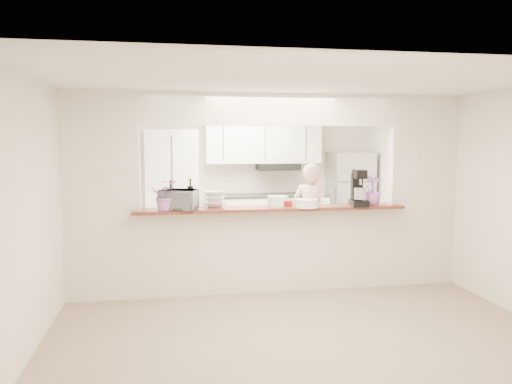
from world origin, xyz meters
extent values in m
plane|color=gray|center=(0.00, 0.00, 0.00)|extent=(6.00, 6.00, 0.00)
cube|color=beige|center=(0.00, 1.55, 0.01)|extent=(5.00, 2.90, 0.01)
cube|color=silver|center=(-2.05, 0.00, 1.25)|extent=(0.90, 0.15, 2.50)
cube|color=silver|center=(2.05, 0.00, 1.25)|extent=(0.90, 0.15, 2.50)
cube|color=silver|center=(0.00, 0.00, 2.30)|extent=(3.20, 0.15, 0.40)
cube|color=silver|center=(0.00, 0.00, 0.53)|extent=(3.20, 0.15, 1.05)
cube|color=brown|center=(0.00, -0.05, 1.07)|extent=(3.40, 0.38, 0.04)
cube|color=white|center=(-1.20, 2.70, 1.05)|extent=(0.90, 0.60, 2.10)
cube|color=white|center=(0.45, 2.70, 0.45)|extent=(2.10, 0.60, 0.90)
cube|color=#2F2F32|center=(0.45, 2.70, 0.92)|extent=(2.10, 0.62, 0.04)
cube|color=white|center=(0.45, 2.83, 1.88)|extent=(2.10, 0.35, 0.75)
cube|color=black|center=(0.70, 2.72, 1.44)|extent=(0.75, 0.45, 0.12)
cube|color=black|center=(1.20, 2.40, 0.50)|extent=(0.55, 0.02, 0.55)
cube|color=#AFAEB3|center=(2.05, 2.65, 0.85)|extent=(0.75, 0.70, 1.70)
imported|color=#E177D1|center=(-1.30, -0.15, 1.27)|extent=(0.37, 0.33, 0.36)
cylinder|color=black|center=(-1.24, -0.15, 1.22)|extent=(0.07, 0.07, 0.27)
cylinder|color=black|center=(-1.24, -0.15, 1.40)|extent=(0.02, 0.02, 0.09)
cylinder|color=black|center=(-1.00, 0.07, 1.22)|extent=(0.07, 0.07, 0.27)
cylinder|color=black|center=(-1.00, 0.07, 1.40)|extent=(0.02, 0.02, 0.09)
imported|color=#9D9DA1|center=(-1.15, -0.10, 1.21)|extent=(0.51, 0.42, 0.24)
imported|color=silver|center=(-0.70, 0.05, 1.19)|extent=(0.29, 0.29, 0.20)
cylinder|color=white|center=(0.10, 0.03, 1.15)|extent=(0.26, 0.26, 0.12)
cylinder|color=white|center=(0.10, 0.03, 1.21)|extent=(0.27, 0.27, 0.01)
cylinder|color=white|center=(0.42, -0.19, 1.14)|extent=(0.28, 0.28, 0.09)
cylinder|color=white|center=(0.42, -0.19, 1.19)|extent=(0.29, 0.29, 0.01)
cylinder|color=maroon|center=(0.20, -0.03, 1.13)|extent=(0.16, 0.16, 0.07)
cylinder|color=tan|center=(0.40, 0.08, 1.13)|extent=(0.16, 0.16, 0.08)
cube|color=silver|center=(0.80, 0.05, 1.10)|extent=(0.27, 0.21, 0.01)
cube|color=white|center=(0.80, 0.05, 1.13)|extent=(0.12, 0.12, 0.06)
cube|color=black|center=(1.11, -0.15, 1.13)|extent=(0.23, 0.33, 0.08)
cube|color=black|center=(1.13, -0.04, 1.33)|extent=(0.14, 0.12, 0.33)
cube|color=black|center=(1.11, -0.16, 1.50)|extent=(0.16, 0.28, 0.11)
cylinder|color=#B7B7BC|center=(1.11, -0.22, 1.26)|extent=(0.15, 0.15, 0.14)
imported|color=#B16CCA|center=(1.30, -0.12, 1.30)|extent=(0.31, 0.31, 0.41)
imported|color=tan|center=(0.79, 0.87, 0.79)|extent=(0.69, 0.65, 1.58)
camera|label=1|loc=(-1.27, -6.11, 1.93)|focal=35.00mm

